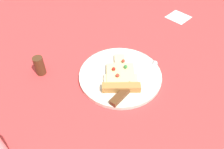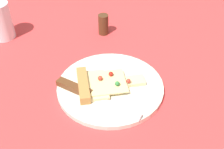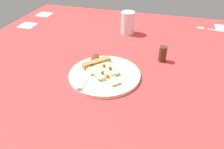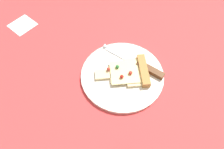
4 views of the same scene
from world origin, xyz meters
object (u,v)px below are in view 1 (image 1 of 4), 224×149
(pepper_shaker, at_px, (39,66))
(knife, at_px, (131,86))
(plate, at_px, (120,75))
(pizza_slice, at_px, (121,78))

(pepper_shaker, bearing_deg, knife, -59.05)
(plate, height_order, pizza_slice, pizza_slice)
(plate, bearing_deg, knife, -105.62)
(pepper_shaker, bearing_deg, pizza_slice, -54.04)
(pizza_slice, xyz_separation_m, pepper_shaker, (-0.16, 0.22, 0.01))
(pizza_slice, relative_size, knife, 0.74)
(knife, bearing_deg, pizza_slice, 174.15)
(knife, bearing_deg, plate, 158.76)
(plate, height_order, pepper_shaker, pepper_shaker)
(plate, distance_m, knife, 0.07)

